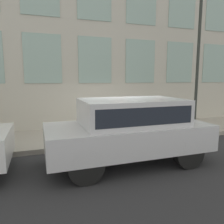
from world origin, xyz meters
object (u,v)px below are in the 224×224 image
at_px(fire_hydrant, 123,126).
at_px(street_lamp, 199,35).
at_px(person, 101,113).
at_px(parked_truck_silver_near, 130,126).

height_order(fire_hydrant, street_lamp, street_lamp).
height_order(person, parked_truck_silver_near, parked_truck_silver_near).
xyz_separation_m(fire_hydrant, person, (0.38, 0.75, 0.49)).
bearing_deg(person, fire_hydrant, -147.32).
distance_m(person, parked_truck_silver_near, 2.55).
height_order(fire_hydrant, person, person).
bearing_deg(parked_truck_silver_near, fire_hydrant, -17.17).
bearing_deg(fire_hydrant, person, 63.21).
relative_size(person, parked_truck_silver_near, 0.33).
bearing_deg(person, street_lamp, -126.98).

